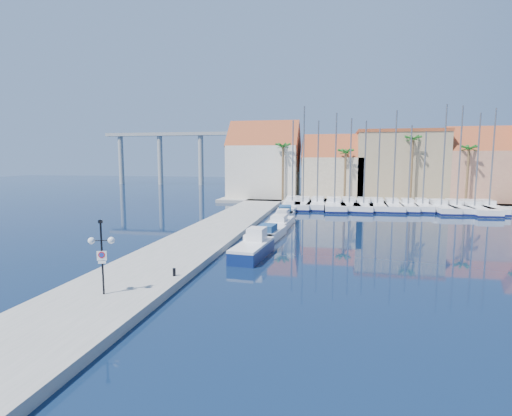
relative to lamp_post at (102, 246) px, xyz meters
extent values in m
plane|color=black|center=(8.89, 5.55, -3.02)|extent=(260.00, 260.00, 0.00)
cube|color=gray|center=(-0.11, 19.05, -2.77)|extent=(6.00, 77.00, 0.50)
cube|color=gray|center=(18.89, 53.55, -2.77)|extent=(54.00, 16.00, 0.50)
cylinder|color=black|center=(0.00, 0.00, -0.60)|extent=(0.10, 0.10, 3.84)
cylinder|color=black|center=(-0.23, -0.07, 0.26)|extent=(0.47, 0.19, 0.05)
cylinder|color=black|center=(0.23, 0.08, 0.26)|extent=(0.47, 0.19, 0.05)
sphere|color=white|center=(-0.46, -0.14, 0.26)|extent=(0.35, 0.35, 0.35)
sphere|color=white|center=(0.46, 0.15, 0.26)|extent=(0.35, 0.35, 0.35)
cube|color=black|center=(0.00, 0.00, 1.22)|extent=(0.24, 0.17, 0.15)
cube|color=white|center=(0.02, -0.05, -0.51)|extent=(0.47, 0.18, 0.48)
cylinder|color=red|center=(0.02, -0.07, -0.46)|extent=(0.32, 0.11, 0.33)
cylinder|color=#1933A5|center=(0.03, -0.08, -0.46)|extent=(0.22, 0.08, 0.23)
cube|color=white|center=(0.02, -0.05, -0.84)|extent=(0.37, 0.15, 0.13)
cylinder|color=black|center=(2.27, 3.69, -2.29)|extent=(0.19, 0.19, 0.46)
cube|color=navy|center=(5.45, 10.92, -2.59)|extent=(2.48, 6.00, 0.88)
cube|color=white|center=(5.45, 10.92, -2.05)|extent=(2.48, 6.00, 0.19)
cube|color=white|center=(5.56, 12.08, -1.51)|extent=(1.40, 1.67, 1.07)
cube|color=white|center=(5.20, 13.49, -2.62)|extent=(2.22, 5.47, 0.80)
cube|color=white|center=(5.15, 12.96, -1.92)|extent=(1.37, 1.97, 0.60)
cube|color=white|center=(5.54, 18.03, -2.62)|extent=(2.57, 6.27, 0.80)
cube|color=navy|center=(5.47, 17.42, -1.92)|extent=(1.58, 2.26, 0.60)
cube|color=white|center=(5.69, 24.41, -2.62)|extent=(2.36, 6.57, 0.80)
cube|color=white|center=(5.66, 23.76, -1.92)|extent=(1.55, 2.33, 0.60)
cube|color=white|center=(5.53, 29.11, -2.62)|extent=(2.05, 5.21, 0.80)
cube|color=white|center=(5.49, 28.60, -1.92)|extent=(1.29, 1.87, 0.60)
cube|color=white|center=(5.17, 32.98, -2.62)|extent=(2.63, 6.77, 0.80)
cube|color=navy|center=(5.22, 32.31, -1.92)|extent=(1.66, 2.43, 0.60)
cube|color=white|center=(5.28, 38.29, -2.62)|extent=(1.82, 5.45, 0.80)
cube|color=white|center=(5.29, 37.75, -1.92)|extent=(1.24, 1.92, 0.60)
cube|color=white|center=(5.70, 44.39, -2.62)|extent=(2.07, 5.59, 0.80)
cube|color=white|center=(5.67, 43.84, -1.92)|extent=(1.34, 1.99, 0.60)
cube|color=white|center=(5.15, 41.74, -2.52)|extent=(3.11, 9.90, 1.00)
cube|color=#0D1444|center=(5.15, 41.74, -2.84)|extent=(3.18, 9.96, 0.28)
cube|color=white|center=(5.09, 42.72, -1.72)|extent=(1.95, 3.03, 0.60)
cylinder|color=slate|center=(5.17, 41.25, 3.91)|extent=(0.20, 0.20, 11.87)
cube|color=white|center=(6.80, 41.41, -2.52)|extent=(2.64, 9.67, 1.00)
cube|color=#0D1444|center=(6.80, 41.41, -2.84)|extent=(2.70, 9.73, 0.28)
cube|color=white|center=(6.81, 42.38, -1.72)|extent=(1.79, 2.92, 0.60)
cylinder|color=slate|center=(6.79, 40.93, 4.87)|extent=(0.20, 0.20, 13.79)
cube|color=white|center=(8.85, 42.02, -2.52)|extent=(2.85, 9.81, 1.00)
cube|color=#0D1444|center=(8.85, 42.02, -2.84)|extent=(2.91, 9.87, 0.28)
cube|color=white|center=(8.88, 42.99, -1.72)|extent=(1.87, 2.98, 0.60)
cylinder|color=slate|center=(8.83, 41.53, 3.87)|extent=(0.20, 0.20, 11.78)
cube|color=white|center=(11.32, 41.39, -2.52)|extent=(3.50, 11.22, 1.00)
cube|color=#0D1444|center=(11.32, 41.39, -2.84)|extent=(3.57, 11.29, 0.28)
cube|color=white|center=(11.26, 42.49, -1.72)|extent=(2.20, 3.43, 0.60)
cylinder|color=slate|center=(11.35, 40.83, 4.35)|extent=(0.20, 0.20, 12.75)
cube|color=white|center=(13.44, 41.92, -2.52)|extent=(2.99, 10.34, 1.00)
cube|color=#0D1444|center=(13.44, 41.92, -2.84)|extent=(3.06, 10.41, 0.28)
cube|color=white|center=(13.40, 42.95, -1.72)|extent=(1.97, 3.14, 0.60)
cylinder|color=slate|center=(13.45, 41.41, 3.98)|extent=(0.20, 0.20, 12.01)
cube|color=white|center=(15.50, 41.58, -2.52)|extent=(3.57, 10.56, 1.00)
cube|color=#0D1444|center=(15.50, 41.58, -2.84)|extent=(3.63, 10.63, 0.28)
cube|color=white|center=(15.59, 42.61, -1.72)|extent=(2.15, 3.26, 0.60)
cylinder|color=slate|center=(15.46, 41.06, 3.78)|extent=(0.20, 0.20, 11.61)
cube|color=white|center=(17.40, 41.91, -2.52)|extent=(2.81, 9.56, 1.00)
cube|color=#0D1444|center=(17.40, 41.91, -2.84)|extent=(2.87, 9.62, 0.28)
cube|color=white|center=(17.43, 42.86, -1.72)|extent=(1.83, 2.90, 0.60)
cylinder|color=slate|center=(17.38, 41.44, 3.27)|extent=(0.20, 0.20, 10.58)
cube|color=white|center=(19.51, 41.66, -2.52)|extent=(2.51, 9.20, 1.00)
cube|color=#0D1444|center=(19.51, 41.66, -2.84)|extent=(2.57, 9.26, 0.28)
cube|color=white|center=(19.52, 42.57, -1.72)|extent=(1.71, 2.77, 0.60)
cylinder|color=slate|center=(19.50, 41.20, 4.45)|extent=(0.20, 0.20, 12.96)
cube|color=white|center=(21.61, 41.80, -2.52)|extent=(2.50, 8.36, 1.00)
cube|color=#0D1444|center=(21.61, 41.80, -2.84)|extent=(2.56, 8.42, 0.28)
cube|color=white|center=(21.64, 42.63, -1.72)|extent=(1.61, 2.54, 0.60)
cylinder|color=slate|center=(21.59, 41.38, 3.43)|extent=(0.20, 0.20, 10.92)
cube|color=white|center=(23.65, 42.36, -2.52)|extent=(2.84, 8.70, 1.00)
cube|color=#0D1444|center=(23.65, 42.36, -2.84)|extent=(2.91, 8.77, 0.28)
cube|color=white|center=(23.71, 43.21, -1.72)|extent=(1.74, 2.67, 0.60)
cylinder|color=slate|center=(23.62, 41.93, 3.02)|extent=(0.20, 0.20, 10.09)
cube|color=white|center=(25.77, 41.28, -2.52)|extent=(3.12, 9.90, 1.00)
cube|color=#0D1444|center=(25.77, 41.28, -2.84)|extent=(3.18, 9.96, 0.28)
cube|color=white|center=(25.71, 42.26, -1.72)|extent=(1.95, 3.03, 0.60)
cylinder|color=slate|center=(25.80, 40.80, 4.77)|extent=(0.20, 0.20, 13.58)
cube|color=white|center=(27.92, 41.66, -2.52)|extent=(2.80, 9.88, 1.00)
cube|color=#0D1444|center=(27.92, 41.66, -2.84)|extent=(2.86, 9.94, 0.28)
cube|color=white|center=(27.94, 42.64, -1.72)|extent=(1.86, 2.99, 0.60)
cylinder|color=slate|center=(27.91, 41.17, 4.67)|extent=(0.20, 0.20, 13.39)
cube|color=white|center=(29.95, 41.26, -2.52)|extent=(3.88, 11.71, 1.00)
cube|color=#0D1444|center=(29.95, 41.26, -2.84)|extent=(3.95, 11.77, 0.28)
cube|color=white|center=(29.86, 42.41, -1.72)|extent=(2.36, 3.61, 0.60)
cylinder|color=slate|center=(29.99, 40.69, 4.15)|extent=(0.20, 0.20, 12.34)
cube|color=white|center=(32.10, 41.99, -2.52)|extent=(2.80, 9.70, 1.00)
cube|color=#0D1444|center=(32.10, 41.99, -2.84)|extent=(2.87, 9.77, 0.28)
cube|color=white|center=(32.13, 42.95, -1.72)|extent=(1.84, 2.94, 0.60)
cylinder|color=slate|center=(32.09, 41.51, 4.48)|extent=(0.20, 0.20, 13.01)
cube|color=beige|center=(-1.11, 52.55, 1.98)|extent=(12.00, 9.00, 9.00)
cube|color=brown|center=(-1.11, 52.55, 6.48)|extent=(12.30, 9.00, 9.00)
cube|color=tan|center=(10.89, 52.55, 0.98)|extent=(10.00, 8.00, 7.00)
cube|color=brown|center=(10.89, 52.55, 4.48)|extent=(10.30, 8.00, 8.00)
cube|color=tan|center=(21.89, 53.55, 2.98)|extent=(14.00, 10.00, 11.00)
cube|color=brown|center=(21.89, 53.55, 8.73)|extent=(14.20, 10.20, 0.50)
cube|color=tan|center=(33.89, 52.55, 1.48)|extent=(10.00, 8.00, 8.00)
cube|color=brown|center=(33.89, 52.55, 5.48)|extent=(10.30, 8.00, 8.00)
cylinder|color=brown|center=(2.89, 47.55, 1.98)|extent=(0.36, 0.36, 9.00)
sphere|color=#1C631C|center=(2.89, 47.55, 6.33)|extent=(2.60, 2.60, 2.60)
cylinder|color=brown|center=(12.89, 47.55, 1.48)|extent=(0.36, 0.36, 8.00)
sphere|color=#1C631C|center=(12.89, 47.55, 5.33)|extent=(2.60, 2.60, 2.60)
cylinder|color=brown|center=(22.89, 47.55, 2.48)|extent=(0.36, 0.36, 10.00)
sphere|color=#1C631C|center=(22.89, 47.55, 7.33)|extent=(2.60, 2.60, 2.60)
cylinder|color=brown|center=(30.89, 47.55, 1.73)|extent=(0.36, 0.36, 8.50)
sphere|color=#1C631C|center=(30.89, 47.55, 5.83)|extent=(2.60, 2.60, 2.60)
cube|color=#9E9E99|center=(-29.11, 87.55, 10.98)|extent=(48.00, 2.20, 0.90)
cylinder|color=#9E9E99|center=(-49.11, 87.55, 3.98)|extent=(1.40, 1.40, 14.00)
cylinder|color=#9E9E99|center=(-37.11, 87.55, 3.98)|extent=(1.40, 1.40, 14.00)
cylinder|color=#9E9E99|center=(-25.11, 87.55, 3.98)|extent=(1.40, 1.40, 14.00)
cylinder|color=#9E9E99|center=(-13.11, 87.55, 3.98)|extent=(1.40, 1.40, 14.00)
camera|label=1|loc=(11.48, -17.73, 4.37)|focal=28.00mm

